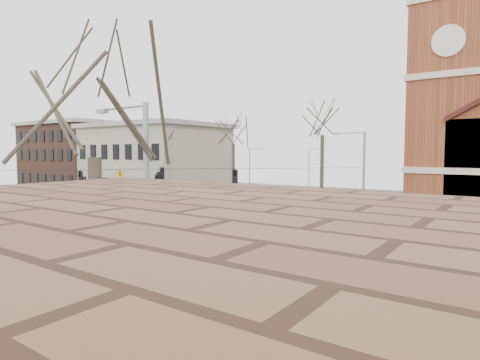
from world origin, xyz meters
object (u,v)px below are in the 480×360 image
Objects in this scene: tree_nw_near at (233,139)px; tree_ne at (322,129)px; streetlight_north_b at (310,168)px; parked_car_a at (363,247)px; signal_pole_se at (144,224)px; signal_pole_nw at (165,174)px; tree_nw_far at (160,146)px; cargo_van at (176,259)px; streetlight_north_a at (250,172)px; signal_pole_ne at (361,183)px; tree_se at (94,140)px.

tree_nw_near is 0.92× the size of tree_ne.
parked_car_a is at bearing -59.70° from streetlight_north_b.
signal_pole_se reaches higher than parked_car_a.
tree_ne is at bearing 8.23° from signal_pole_nw.
tree_nw_near is (10.99, 0.22, 0.61)m from tree_nw_far.
tree_nw_far is at bearing -178.86° from tree_nw_near.
streetlight_north_b is 2.55× the size of parked_car_a.
parked_car_a is (23.40, -40.04, -3.93)m from streetlight_north_b.
signal_pole_se is at bearing -72.52° from cargo_van.
streetlight_north_a is at bearing 75.07° from tree_nw_far.
tree_ne is (1.10, 18.20, 8.45)m from cargo_van.
streetlight_north_b is at bearing 121.05° from signal_pole_ne.
tree_se is at bearing -47.17° from signal_pole_nw.
streetlight_north_a is 2.55× the size of parked_car_a.
signal_pole_nw is at bearing 117.12° from cargo_van.
signal_pole_nw is at bearing 134.55° from signal_pole_se.
tree_ne is (-4.62, 2.61, 4.69)m from signal_pole_ne.
tree_nw_far is at bearing 144.62° from signal_pole_nw.
streetlight_north_a is at bearing -90.00° from streetlight_north_b.
signal_pole_ne is 17.03m from cargo_van.
tree_se is at bearing -75.78° from cargo_van.
signal_pole_ne is 0.84× the size of tree_se.
tree_se is at bearing -87.16° from signal_pole_ne.
tree_nw_far reaches higher than streetlight_north_a.
tree_ne is (18.02, 2.61, 4.69)m from signal_pole_nw.
streetlight_north_a is at bearing 87.68° from signal_pole_nw.
tree_nw_far reaches higher than signal_pole_nw.
signal_pole_se is at bearing -44.38° from tree_nw_far.
tree_nw_near is (7.19, -14.05, 4.39)m from streetlight_north_a.
cargo_van is 21.60m from tree_nw_near.
signal_pole_nw is 1.59× the size of cargo_van.
cargo_van is at bearing 134.64° from parked_car_a.
signal_pole_nw is 16.52m from streetlight_north_a.
signal_pole_se is 0.73× the size of tree_nw_near.
parked_car_a is (1.42, 19.46, -4.42)m from signal_pole_se.
tree_nw_near is 10.20m from tree_ne.
parked_car_a is at bearing -40.58° from streetlight_north_a.
signal_pole_nw is (-22.64, 0.00, 0.00)m from signal_pole_ne.
tree_nw_far is 1.06× the size of tree_se.
tree_nw_near reaches higher than cargo_van.
tree_se is (-0.14, -22.27, 7.27)m from parked_car_a.
signal_pole_se is 36.22m from tree_nw_far.
tree_nw_far is at bearing -178.97° from tree_ne.
signal_pole_ne is at bearing -9.39° from tree_nw_near.
cargo_van reaches higher than parked_car_a.
streetlight_north_b is 34.69m from tree_nw_far.
signal_pole_nw is at bearing -92.32° from streetlight_north_a.
tree_nw_far is (-3.14, 2.23, 3.29)m from signal_pole_nw.
streetlight_north_b is 35.08m from tree_nw_near.
signal_pole_se is 10.08m from cargo_van.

